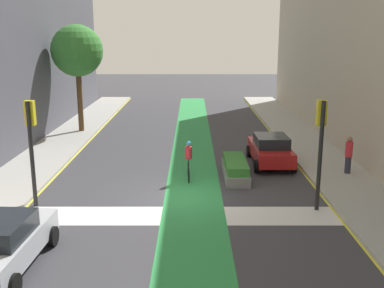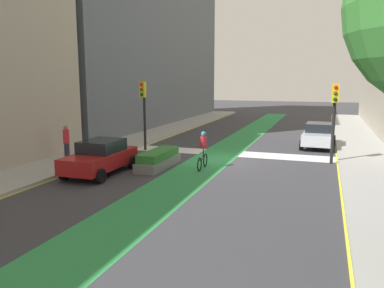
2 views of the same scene
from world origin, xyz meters
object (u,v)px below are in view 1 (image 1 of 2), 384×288
pedestrian_sidewalk_right_a (350,155)px  cyclist_in_lane (190,159)px  car_silver_left_near (4,243)px  car_red_right_far (272,150)px  traffic_signal_near_left (32,133)px  street_tree_near (79,51)px  traffic_signal_near_right (322,134)px  median_planter (237,169)px

pedestrian_sidewalk_right_a → cyclist_in_lane: bearing=-175.9°
car_silver_left_near → car_red_right_far: size_ratio=1.01×
car_silver_left_near → cyclist_in_lane: bearing=57.6°
traffic_signal_near_left → street_tree_near: (-1.42, 13.62, 2.58)m
traffic_signal_near_left → street_tree_near: 13.94m
cyclist_in_lane → car_silver_left_near: bearing=-122.4°
car_red_right_far → street_tree_near: street_tree_near is taller
traffic_signal_near_right → median_planter: size_ratio=1.22×
car_silver_left_near → cyclist_in_lane: 9.83m
traffic_signal_near_right → street_tree_near: street_tree_near is taller
traffic_signal_near_right → traffic_signal_near_left: bearing=177.7°
traffic_signal_near_left → pedestrian_sidewalk_right_a: 14.23m
median_planter → car_red_right_far: bearing=46.6°
traffic_signal_near_right → traffic_signal_near_left: traffic_signal_near_right is taller
traffic_signal_near_right → street_tree_near: size_ratio=0.60×
traffic_signal_near_right → pedestrian_sidewalk_right_a: traffic_signal_near_right is taller
car_red_right_far → traffic_signal_near_right: bearing=-83.0°
traffic_signal_near_right → median_planter: traffic_signal_near_right is taller
street_tree_near → traffic_signal_near_left: bearing=-84.0°
car_red_right_far → cyclist_in_lane: size_ratio=2.28×
traffic_signal_near_left → street_tree_near: size_ratio=0.58×
car_silver_left_near → pedestrian_sidewalk_right_a: size_ratio=2.41×
traffic_signal_near_right → cyclist_in_lane: bearing=143.8°
car_silver_left_near → cyclist_in_lane: cyclist_in_lane is taller
traffic_signal_near_right → street_tree_near: (-12.41, 14.05, 2.53)m
traffic_signal_near_right → car_red_right_far: bearing=97.0°
pedestrian_sidewalk_right_a → median_planter: pedestrian_sidewalk_right_a is taller
traffic_signal_near_left → cyclist_in_lane: size_ratio=2.24×
traffic_signal_near_left → cyclist_in_lane: 7.09m
traffic_signal_near_left → car_red_right_far: 11.92m
median_planter → traffic_signal_near_left: bearing=-156.2°
cyclist_in_lane → street_tree_near: street_tree_near is taller
car_silver_left_near → cyclist_in_lane: size_ratio=2.31×
street_tree_near → car_silver_left_near: bearing=-83.4°
traffic_signal_near_right → car_silver_left_near: traffic_signal_near_right is taller
traffic_signal_near_left → median_planter: 9.34m
car_silver_left_near → street_tree_near: street_tree_near is taller
median_planter → traffic_signal_near_right: bearing=-55.7°
car_red_right_far → pedestrian_sidewalk_right_a: (3.36, -1.98, 0.26)m
car_silver_left_near → car_red_right_far: (9.48, 10.84, 0.00)m
traffic_signal_near_left → pedestrian_sidewalk_right_a: size_ratio=2.34×
traffic_signal_near_left → cyclist_in_lane: (6.02, 3.21, -1.95)m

